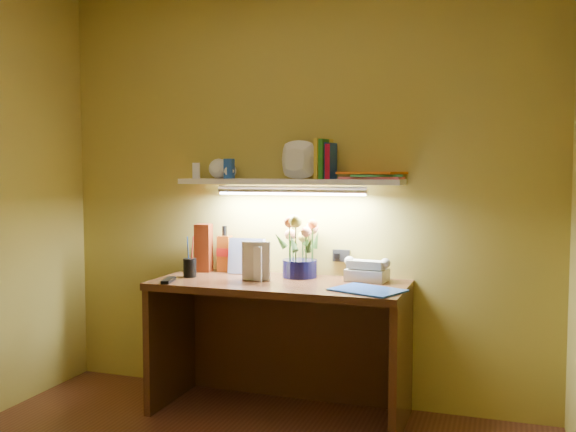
% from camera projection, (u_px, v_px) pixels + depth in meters
% --- Properties ---
extents(desk, '(1.40, 0.60, 0.75)m').
position_uv_depth(desk, '(279.00, 348.00, 3.57)').
color(desk, '#37220F').
rests_on(desk, ground).
extents(flower_bouquet, '(0.27, 0.27, 0.35)m').
position_uv_depth(flower_bouquet, '(300.00, 247.00, 3.68)').
color(flower_bouquet, black).
rests_on(flower_bouquet, desk).
extents(telephone, '(0.23, 0.19, 0.13)m').
position_uv_depth(telephone, '(367.00, 269.00, 3.56)').
color(telephone, beige).
rests_on(telephone, desk).
extents(desk_clock, '(0.08, 0.04, 0.08)m').
position_uv_depth(desk_clock, '(380.00, 274.00, 3.55)').
color(desk_clock, silver).
rests_on(desk_clock, desk).
extents(whisky_bottle, '(0.08, 0.08, 0.28)m').
position_uv_depth(whisky_bottle, '(225.00, 249.00, 3.90)').
color(whisky_bottle, '#B04C11').
rests_on(whisky_bottle, desk).
extents(whisky_box, '(0.11, 0.11, 0.29)m').
position_uv_depth(whisky_box, '(204.00, 248.00, 3.89)').
color(whisky_box, '#60200A').
rests_on(whisky_box, desk).
extents(pen_cup, '(0.08, 0.08, 0.18)m').
position_uv_depth(pen_cup, '(190.00, 261.00, 3.69)').
color(pen_cup, black).
rests_on(pen_cup, desk).
extents(art_card, '(0.21, 0.05, 0.21)m').
position_uv_depth(art_card, '(246.00, 256.00, 3.80)').
color(art_card, white).
rests_on(art_card, desk).
extents(tv_remote, '(0.08, 0.17, 0.02)m').
position_uv_depth(tv_remote, '(168.00, 280.00, 3.53)').
color(tv_remote, black).
rests_on(tv_remote, desk).
extents(blue_folder, '(0.41, 0.36, 0.01)m').
position_uv_depth(blue_folder, '(367.00, 290.00, 3.26)').
color(blue_folder, blue).
rests_on(blue_folder, desk).
extents(desk_book_a, '(0.16, 0.03, 0.22)m').
position_uv_depth(desk_book_a, '(242.00, 261.00, 3.58)').
color(desk_book_a, beige).
rests_on(desk_book_a, desk).
extents(desk_book_b, '(0.14, 0.07, 0.19)m').
position_uv_depth(desk_book_b, '(243.00, 262.00, 3.62)').
color(desk_book_b, white).
rests_on(desk_book_b, desk).
extents(wall_shelf, '(1.31, 0.34, 0.26)m').
position_uv_depth(wall_shelf, '(299.00, 175.00, 3.66)').
color(wall_shelf, white).
rests_on(wall_shelf, ground).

